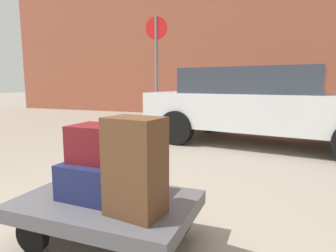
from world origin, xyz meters
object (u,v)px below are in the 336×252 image
(no_parking_sign, at_px, (156,63))
(duffel_bag_maroon_topmost_pile, at_px, (102,143))
(suitcase_brown_rear_left, at_px, (135,167))
(suitcase_navy_front_right, at_px, (103,178))
(luggage_cart, at_px, (107,208))
(parked_car, at_px, (262,104))

(no_parking_sign, bearing_deg, duffel_bag_maroon_topmost_pile, -71.51)
(suitcase_brown_rear_left, relative_size, duffel_bag_maroon_topmost_pile, 1.44)
(suitcase_navy_front_right, relative_size, no_parking_sign, 0.19)
(suitcase_navy_front_right, relative_size, suitcase_brown_rear_left, 0.82)
(luggage_cart, xyz_separation_m, parked_car, (0.79, 4.07, 0.49))
(parked_car, bearing_deg, suitcase_brown_rear_left, -96.54)
(no_parking_sign, bearing_deg, luggage_cart, -71.03)
(luggage_cart, bearing_deg, no_parking_sign, 108.97)
(luggage_cart, xyz_separation_m, duffel_bag_maroon_topmost_pile, (-0.06, 0.05, 0.45))
(suitcase_navy_front_right, xyz_separation_m, parked_car, (0.85, 4.02, 0.30))
(luggage_cart, bearing_deg, suitcase_navy_front_right, 139.05)
(suitcase_brown_rear_left, height_order, parked_car, parked_car)
(suitcase_navy_front_right, bearing_deg, parked_car, 80.63)
(suitcase_navy_front_right, distance_m, no_parking_sign, 4.75)
(suitcase_brown_rear_left, bearing_deg, suitcase_navy_front_right, 160.29)
(suitcase_brown_rear_left, bearing_deg, luggage_cart, 163.18)
(duffel_bag_maroon_topmost_pile, xyz_separation_m, parked_car, (0.85, 4.02, 0.04))
(suitcase_navy_front_right, distance_m, parked_car, 4.11)
(luggage_cart, distance_m, suitcase_brown_rear_left, 0.50)
(suitcase_brown_rear_left, relative_size, no_parking_sign, 0.23)
(suitcase_brown_rear_left, height_order, duffel_bag_maroon_topmost_pile, suitcase_brown_rear_left)
(suitcase_brown_rear_left, xyz_separation_m, duffel_bag_maroon_topmost_pile, (-0.37, 0.20, 0.08))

